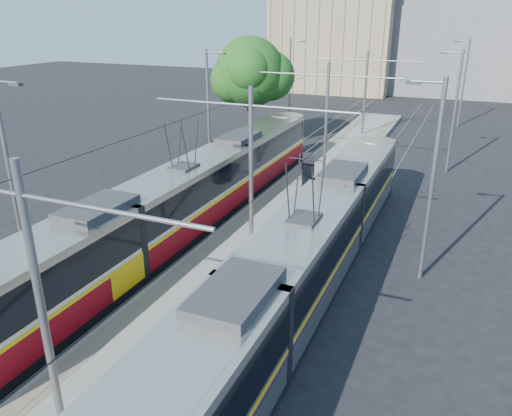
% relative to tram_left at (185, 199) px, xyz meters
% --- Properties ---
extents(ground, '(160.00, 160.00, 0.00)m').
position_rel_tram_left_xyz_m(ground, '(3.60, -8.29, -1.71)').
color(ground, black).
rests_on(ground, ground).
extents(platform, '(4.00, 50.00, 0.30)m').
position_rel_tram_left_xyz_m(platform, '(3.60, 8.71, -1.56)').
color(platform, gray).
rests_on(platform, ground).
extents(tactile_strip_left, '(0.70, 50.00, 0.01)m').
position_rel_tram_left_xyz_m(tactile_strip_left, '(2.15, 8.71, -1.40)').
color(tactile_strip_left, gray).
rests_on(tactile_strip_left, platform).
extents(tactile_strip_right, '(0.70, 50.00, 0.01)m').
position_rel_tram_left_xyz_m(tactile_strip_right, '(5.05, 8.71, -1.40)').
color(tactile_strip_right, gray).
rests_on(tactile_strip_right, platform).
extents(rails, '(8.71, 70.00, 0.03)m').
position_rel_tram_left_xyz_m(rails, '(3.60, 8.71, -1.69)').
color(rails, gray).
rests_on(rails, ground).
extents(tram_left, '(2.43, 30.46, 5.50)m').
position_rel_tram_left_xyz_m(tram_left, '(0.00, 0.00, 0.00)').
color(tram_left, black).
rests_on(tram_left, ground).
extents(tram_right, '(2.43, 27.91, 5.50)m').
position_rel_tram_left_xyz_m(tram_right, '(7.20, -3.86, 0.15)').
color(tram_right, black).
rests_on(tram_right, ground).
extents(catenary, '(9.20, 70.00, 7.00)m').
position_rel_tram_left_xyz_m(catenary, '(3.60, 5.87, 2.82)').
color(catenary, slate).
rests_on(catenary, platform).
extents(street_lamps, '(15.18, 38.22, 8.00)m').
position_rel_tram_left_xyz_m(street_lamps, '(3.60, 12.71, 2.48)').
color(street_lamps, slate).
rests_on(street_lamps, ground).
extents(shelter, '(1.00, 1.23, 2.36)m').
position_rel_tram_left_xyz_m(shelter, '(3.99, 6.83, -0.17)').
color(shelter, black).
rests_on(shelter, platform).
extents(tree, '(5.89, 5.45, 8.56)m').
position_rel_tram_left_xyz_m(tree, '(-3.61, 16.94, 4.08)').
color(tree, '#382314').
rests_on(tree, ground).
extents(building_left, '(16.32, 12.24, 13.61)m').
position_rel_tram_left_xyz_m(building_left, '(-6.40, 51.71, 5.11)').
color(building_left, gray).
rests_on(building_left, ground).
extents(building_centre, '(18.36, 14.28, 16.31)m').
position_rel_tram_left_xyz_m(building_centre, '(9.60, 55.71, 6.46)').
color(building_centre, slate).
rests_on(building_centre, ground).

